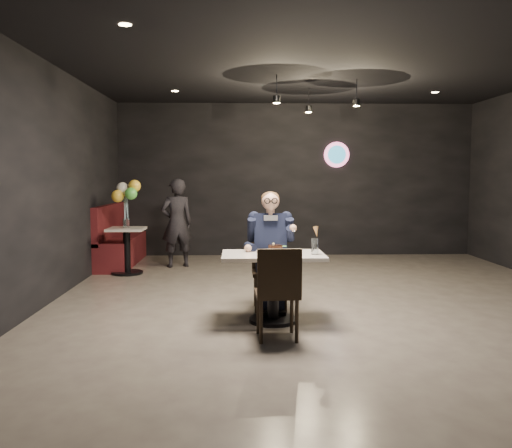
{
  "coord_description": "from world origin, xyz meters",
  "views": [
    {
      "loc": [
        -1.15,
        -6.24,
        1.59
      ],
      "look_at": [
        -0.94,
        0.13,
        1.02
      ],
      "focal_mm": 38.0,
      "sensor_mm": 36.0,
      "label": 1
    }
  ],
  "objects_px": {
    "chair_near": "(277,292)",
    "seated_man": "(270,249)",
    "side_table": "(127,252)",
    "passerby": "(177,223)",
    "chair_far": "(270,271)",
    "booth_bench": "(121,234)",
    "sundae_glass": "(315,246)",
    "main_table": "(273,288)",
    "balloon_vase": "(126,223)"
  },
  "relations": [
    {
      "from": "passerby",
      "to": "sundae_glass",
      "type": "bearing_deg",
      "value": 96.42
    },
    {
      "from": "chair_far",
      "to": "side_table",
      "type": "bearing_deg",
      "value": 132.17
    },
    {
      "from": "chair_far",
      "to": "seated_man",
      "type": "relative_size",
      "value": 0.64
    },
    {
      "from": "chair_near",
      "to": "sundae_glass",
      "type": "bearing_deg",
      "value": 47.6
    },
    {
      "from": "chair_near",
      "to": "side_table",
      "type": "height_order",
      "value": "chair_near"
    },
    {
      "from": "passerby",
      "to": "chair_far",
      "type": "bearing_deg",
      "value": 94.55
    },
    {
      "from": "seated_man",
      "to": "sundae_glass",
      "type": "bearing_deg",
      "value": -54.53
    },
    {
      "from": "balloon_vase",
      "to": "chair_near",
      "type": "bearing_deg",
      "value": -58.48
    },
    {
      "from": "sundae_glass",
      "to": "balloon_vase",
      "type": "bearing_deg",
      "value": 130.9
    },
    {
      "from": "booth_bench",
      "to": "main_table",
      "type": "bearing_deg",
      "value": -57.92
    },
    {
      "from": "main_table",
      "to": "sundae_glass",
      "type": "relative_size",
      "value": 6.45
    },
    {
      "from": "sundae_glass",
      "to": "booth_bench",
      "type": "xyz_separation_m",
      "value": [
        -2.92,
        4.02,
        -0.3
      ]
    },
    {
      "from": "main_table",
      "to": "chair_near",
      "type": "height_order",
      "value": "chair_near"
    },
    {
      "from": "sundae_glass",
      "to": "side_table",
      "type": "height_order",
      "value": "sundae_glass"
    },
    {
      "from": "chair_near",
      "to": "seated_man",
      "type": "bearing_deg",
      "value": 87.51
    },
    {
      "from": "chair_near",
      "to": "booth_bench",
      "type": "xyz_separation_m",
      "value": [
        -2.48,
        4.55,
        0.08
      ]
    },
    {
      "from": "chair_far",
      "to": "booth_bench",
      "type": "relative_size",
      "value": 0.43
    },
    {
      "from": "chair_near",
      "to": "sundae_glass",
      "type": "xyz_separation_m",
      "value": [
        0.44,
        0.53,
        0.38
      ]
    },
    {
      "from": "chair_near",
      "to": "passerby",
      "type": "height_order",
      "value": "passerby"
    },
    {
      "from": "chair_far",
      "to": "seated_man",
      "type": "bearing_deg",
      "value": -90.0
    },
    {
      "from": "main_table",
      "to": "passerby",
      "type": "distance_m",
      "value": 3.91
    },
    {
      "from": "chair_far",
      "to": "booth_bench",
      "type": "bearing_deg",
      "value": 126.05
    },
    {
      "from": "chair_near",
      "to": "seated_man",
      "type": "xyz_separation_m",
      "value": [
        0.0,
        1.15,
        0.26
      ]
    },
    {
      "from": "seated_man",
      "to": "side_table",
      "type": "height_order",
      "value": "seated_man"
    },
    {
      "from": "seated_man",
      "to": "passerby",
      "type": "height_order",
      "value": "passerby"
    },
    {
      "from": "seated_man",
      "to": "sundae_glass",
      "type": "xyz_separation_m",
      "value": [
        0.44,
        -0.62,
        0.12
      ]
    },
    {
      "from": "main_table",
      "to": "balloon_vase",
      "type": "xyz_separation_m",
      "value": [
        -2.18,
        2.95,
        0.45
      ]
    },
    {
      "from": "sundae_glass",
      "to": "balloon_vase",
      "type": "distance_m",
      "value": 4.0
    },
    {
      "from": "main_table",
      "to": "side_table",
      "type": "height_order",
      "value": "main_table"
    },
    {
      "from": "sundae_glass",
      "to": "balloon_vase",
      "type": "height_order",
      "value": "sundae_glass"
    },
    {
      "from": "main_table",
      "to": "chair_far",
      "type": "distance_m",
      "value": 0.56
    },
    {
      "from": "sundae_glass",
      "to": "passerby",
      "type": "distance_m",
      "value": 4.13
    },
    {
      "from": "chair_far",
      "to": "passerby",
      "type": "xyz_separation_m",
      "value": [
        -1.44,
        3.06,
        0.31
      ]
    },
    {
      "from": "sundae_glass",
      "to": "passerby",
      "type": "relative_size",
      "value": 0.11
    },
    {
      "from": "main_table",
      "to": "balloon_vase",
      "type": "relative_size",
      "value": 7.23
    },
    {
      "from": "balloon_vase",
      "to": "passerby",
      "type": "distance_m",
      "value": 0.99
    },
    {
      "from": "chair_far",
      "to": "passerby",
      "type": "relative_size",
      "value": 0.6
    },
    {
      "from": "seated_man",
      "to": "passerby",
      "type": "distance_m",
      "value": 3.38
    },
    {
      "from": "passerby",
      "to": "seated_man",
      "type": "bearing_deg",
      "value": 94.55
    },
    {
      "from": "passerby",
      "to": "main_table",
      "type": "bearing_deg",
      "value": 91.09
    },
    {
      "from": "sundae_glass",
      "to": "booth_bench",
      "type": "height_order",
      "value": "booth_bench"
    },
    {
      "from": "balloon_vase",
      "to": "side_table",
      "type": "bearing_deg",
      "value": 0.0
    },
    {
      "from": "booth_bench",
      "to": "sundae_glass",
      "type": "bearing_deg",
      "value": -54.04
    },
    {
      "from": "chair_far",
      "to": "balloon_vase",
      "type": "relative_size",
      "value": 6.05
    },
    {
      "from": "chair_near",
      "to": "side_table",
      "type": "bearing_deg",
      "value": 119.04
    },
    {
      "from": "chair_far",
      "to": "seated_man",
      "type": "distance_m",
      "value": 0.26
    },
    {
      "from": "chair_near",
      "to": "passerby",
      "type": "relative_size",
      "value": 0.6
    },
    {
      "from": "booth_bench",
      "to": "balloon_vase",
      "type": "relative_size",
      "value": 14.12
    },
    {
      "from": "balloon_vase",
      "to": "main_table",
      "type": "bearing_deg",
      "value": -53.6
    },
    {
      "from": "side_table",
      "to": "main_table",
      "type": "bearing_deg",
      "value": -53.6
    }
  ]
}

